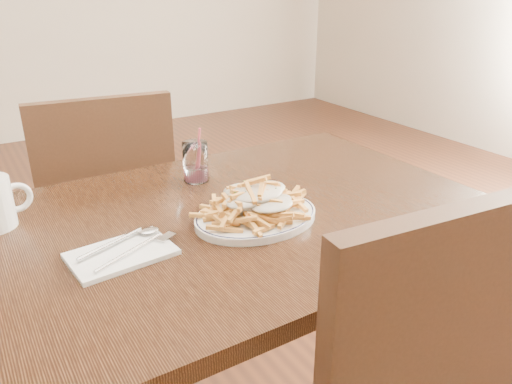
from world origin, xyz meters
TOP-DOWN VIEW (x-y plane):
  - table at (0.00, 0.00)m, footprint 1.20×0.80m
  - chair_far at (-0.13, 0.67)m, footprint 0.48×0.48m
  - fries_plate at (0.02, -0.06)m, footprint 0.32×0.28m
  - loaded_fries at (0.02, -0.06)m, footprint 0.28×0.25m
  - napkin at (-0.29, -0.06)m, footprint 0.21×0.14m
  - cutlery at (-0.29, -0.05)m, footprint 0.21×0.15m
  - water_glass at (0.01, 0.22)m, footprint 0.07×0.07m

SIDE VIEW (x-z plane):
  - chair_far at x=-0.13m, z-range 0.06..0.99m
  - table at x=0.00m, z-range 0.30..1.05m
  - napkin at x=-0.29m, z-range 0.75..0.76m
  - fries_plate at x=0.02m, z-range 0.75..0.77m
  - cutlery at x=-0.29m, z-range 0.76..0.77m
  - water_glass at x=0.01m, z-range 0.72..0.87m
  - loaded_fries at x=0.02m, z-range 0.77..0.84m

